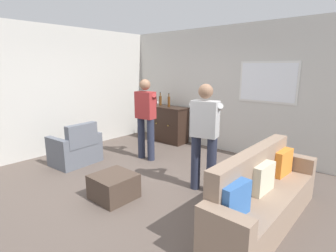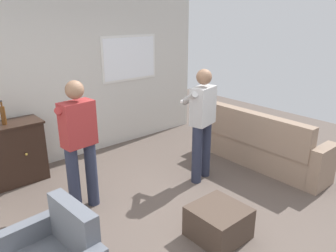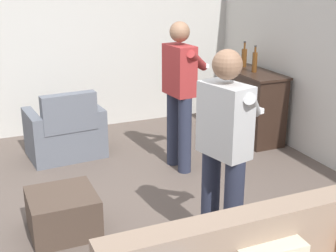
{
  "view_description": "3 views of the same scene",
  "coord_description": "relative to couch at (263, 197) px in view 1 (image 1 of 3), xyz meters",
  "views": [
    {
      "loc": [
        3.09,
        -2.69,
        1.92
      ],
      "look_at": [
        0.28,
        0.51,
        0.95
      ],
      "focal_mm": 28.0,
      "sensor_mm": 36.0,
      "label": 1
    },
    {
      "loc": [
        -2.35,
        -2.53,
        2.41
      ],
      "look_at": [
        0.27,
        0.54,
        1.01
      ],
      "focal_mm": 35.0,
      "sensor_mm": 36.0,
      "label": 2
    },
    {
      "loc": [
        3.8,
        -1.11,
        2.23
      ],
      "look_at": [
        0.22,
        0.43,
        0.9
      ],
      "focal_mm": 50.0,
      "sensor_mm": 36.0,
      "label": 3
    }
  ],
  "objects": [
    {
      "name": "ground",
      "position": [
        -2.02,
        -0.29,
        -0.36
      ],
      "size": [
        10.4,
        10.4,
        0.0
      ],
      "primitive_type": "plane",
      "color": "brown"
    },
    {
      "name": "wall_back_with_window",
      "position": [
        -1.99,
        2.37,
        1.05
      ],
      "size": [
        5.2,
        0.15,
        2.8
      ],
      "color": "beige",
      "rests_on": "ground"
    },
    {
      "name": "wall_side_left",
      "position": [
        -4.68,
        -0.29,
        1.04
      ],
      "size": [
        0.12,
        5.2,
        2.8
      ],
      "primitive_type": "cube",
      "color": "beige",
      "rests_on": "ground"
    },
    {
      "name": "couch",
      "position": [
        0.0,
        0.0,
        0.0
      ],
      "size": [
        0.57,
        2.26,
        0.93
      ],
      "color": "gray",
      "rests_on": "ground"
    },
    {
      "name": "armchair",
      "position": [
        -3.64,
        -0.43,
        -0.07
      ],
      "size": [
        0.71,
        0.93,
        0.85
      ],
      "color": "slate",
      "rests_on": "ground"
    },
    {
      "name": "sideboard_cabinet",
      "position": [
        -3.33,
        2.01,
        0.1
      ],
      "size": [
        1.05,
        0.49,
        0.92
      ],
      "color": "black",
      "rests_on": "ground"
    },
    {
      "name": "bottle_wine_green",
      "position": [
        -3.29,
        2.0,
        0.7
      ],
      "size": [
        0.07,
        0.07,
        0.35
      ],
      "color": "#593314",
      "rests_on": "sideboard_cabinet"
    },
    {
      "name": "bottle_liquor_amber",
      "position": [
        -3.64,
        2.06,
        0.7
      ],
      "size": [
        0.07,
        0.07,
        0.35
      ],
      "color": "#593314",
      "rests_on": "sideboard_cabinet"
    },
    {
      "name": "ottoman",
      "position": [
        -1.92,
        -0.81,
        -0.18
      ],
      "size": [
        0.58,
        0.58,
        0.37
      ],
      "primitive_type": "cube",
      "color": "#47382D",
      "rests_on": "ground"
    },
    {
      "name": "person_standing_left",
      "position": [
        -2.79,
        0.71,
        0.58
      ],
      "size": [
        0.55,
        0.49,
        1.68
      ],
      "color": "#282D42",
      "rests_on": "ground"
    },
    {
      "name": "person_standing_right",
      "position": [
        -1.07,
        0.29,
        0.58
      ],
      "size": [
        0.54,
        0.51,
        1.68
      ],
      "color": "#282D42",
      "rests_on": "ground"
    }
  ]
}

